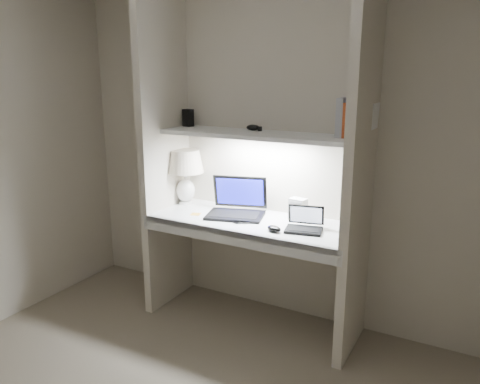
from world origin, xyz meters
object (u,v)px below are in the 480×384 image
Objects in this scene: laptop_netbook at (305,224)px; speaker at (298,209)px; laptop_main at (237,206)px; table_lamp at (185,168)px; book_row at (357,119)px.

laptop_netbook is 1.74× the size of speaker.
laptop_main is 3.04× the size of speaker.
laptop_netbook is at bearing -25.93° from laptop_main.
book_row is (1.29, 0.04, 0.43)m from table_lamp.
speaker is at bearing 0.99° from table_lamp.
laptop_main is (0.49, -0.06, -0.23)m from table_lamp.
table_lamp is 0.89× the size of laptop_main.
laptop_main reaches higher than speaker.
table_lamp is at bearing 157.21° from laptop_main.
table_lamp is at bearing -178.09° from book_row.
table_lamp is at bearing 159.05° from laptop_netbook.
laptop_main is 1.75× the size of laptop_netbook.
table_lamp reaches higher than laptop_netbook.
table_lamp is 1.72× the size of book_row.
book_row is (0.80, 0.10, 0.65)m from laptop_main.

